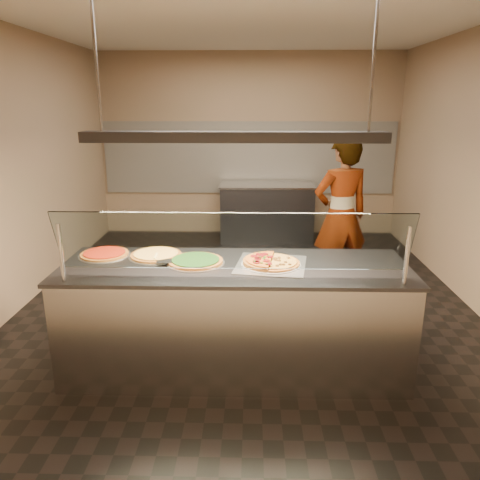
{
  "coord_description": "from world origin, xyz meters",
  "views": [
    {
      "loc": [
        0.05,
        -4.99,
        2.2
      ],
      "look_at": [
        -0.05,
        -0.99,
        1.02
      ],
      "focal_mm": 35.0,
      "sensor_mm": 36.0,
      "label": 1
    }
  ],
  "objects_px": {
    "half_pizza_sausage": "(285,262)",
    "serving_counter": "(235,317)",
    "half_pizza_pepperoni": "(257,261)",
    "pizza_tomato": "(105,254)",
    "sneeze_guard": "(233,242)",
    "prep_table": "(267,212)",
    "worker": "(341,216)",
    "pizza_cheese": "(156,254)",
    "heat_lamp_housing": "(234,137)",
    "perforated_tray": "(271,264)",
    "pizza_spinach": "(196,261)",
    "pizza_spatula": "(159,258)"
  },
  "relations": [
    {
      "from": "serving_counter",
      "to": "perforated_tray",
      "type": "xyz_separation_m",
      "value": [
        0.3,
        0.01,
        0.47
      ]
    },
    {
      "from": "pizza_tomato",
      "to": "pizza_cheese",
      "type": "bearing_deg",
      "value": -1.74
    },
    {
      "from": "perforated_tray",
      "to": "pizza_cheese",
      "type": "relative_size",
      "value": 1.36
    },
    {
      "from": "half_pizza_sausage",
      "to": "pizza_spinach",
      "type": "distance_m",
      "value": 0.73
    },
    {
      "from": "serving_counter",
      "to": "heat_lamp_housing",
      "type": "xyz_separation_m",
      "value": [
        0.0,
        0.0,
        1.48
      ]
    },
    {
      "from": "worker",
      "to": "pizza_cheese",
      "type": "bearing_deg",
      "value": 22.05
    },
    {
      "from": "serving_counter",
      "to": "heat_lamp_housing",
      "type": "distance_m",
      "value": 1.48
    },
    {
      "from": "perforated_tray",
      "to": "prep_table",
      "type": "distance_m",
      "value": 3.97
    },
    {
      "from": "serving_counter",
      "to": "perforated_tray",
      "type": "height_order",
      "value": "perforated_tray"
    },
    {
      "from": "pizza_cheese",
      "to": "prep_table",
      "type": "height_order",
      "value": "pizza_cheese"
    },
    {
      "from": "pizza_cheese",
      "to": "worker",
      "type": "distance_m",
      "value": 2.4
    },
    {
      "from": "half_pizza_sausage",
      "to": "pizza_cheese",
      "type": "xyz_separation_m",
      "value": [
        -1.09,
        0.2,
        -0.01
      ]
    },
    {
      "from": "half_pizza_sausage",
      "to": "half_pizza_pepperoni",
      "type": "bearing_deg",
      "value": 179.24
    },
    {
      "from": "half_pizza_pepperoni",
      "to": "pizza_tomato",
      "type": "xyz_separation_m",
      "value": [
        -1.32,
        0.21,
        -0.02
      ]
    },
    {
      "from": "pizza_tomato",
      "to": "prep_table",
      "type": "relative_size",
      "value": 0.28
    },
    {
      "from": "half_pizza_sausage",
      "to": "prep_table",
      "type": "bearing_deg",
      "value": 90.35
    },
    {
      "from": "worker",
      "to": "pizza_tomato",
      "type": "bearing_deg",
      "value": 15.89
    },
    {
      "from": "sneeze_guard",
      "to": "half_pizza_pepperoni",
      "type": "bearing_deg",
      "value": 62.38
    },
    {
      "from": "pizza_spinach",
      "to": "pizza_cheese",
      "type": "bearing_deg",
      "value": 155.33
    },
    {
      "from": "worker",
      "to": "pizza_spinach",
      "type": "bearing_deg",
      "value": 31.15
    },
    {
      "from": "perforated_tray",
      "to": "worker",
      "type": "xyz_separation_m",
      "value": [
        0.88,
        1.72,
        -0.01
      ]
    },
    {
      "from": "serving_counter",
      "to": "half_pizza_sausage",
      "type": "relative_size",
      "value": 5.83
    },
    {
      "from": "sneeze_guard",
      "to": "prep_table",
      "type": "distance_m",
      "value": 4.38
    },
    {
      "from": "sneeze_guard",
      "to": "worker",
      "type": "height_order",
      "value": "worker"
    },
    {
      "from": "sneeze_guard",
      "to": "pizza_tomato",
      "type": "relative_size",
      "value": 5.94
    },
    {
      "from": "half_pizza_sausage",
      "to": "prep_table",
      "type": "relative_size",
      "value": 0.32
    },
    {
      "from": "half_pizza_pepperoni",
      "to": "pizza_tomato",
      "type": "relative_size",
      "value": 1.11
    },
    {
      "from": "serving_counter",
      "to": "prep_table",
      "type": "distance_m",
      "value": 3.98
    },
    {
      "from": "half_pizza_sausage",
      "to": "serving_counter",
      "type": "bearing_deg",
      "value": -178.66
    },
    {
      "from": "sneeze_guard",
      "to": "pizza_cheese",
      "type": "bearing_deg",
      "value": 140.84
    },
    {
      "from": "prep_table",
      "to": "worker",
      "type": "distance_m",
      "value": 2.4
    },
    {
      "from": "pizza_tomato",
      "to": "heat_lamp_housing",
      "type": "bearing_deg",
      "value": -11.34
    },
    {
      "from": "serving_counter",
      "to": "half_pizza_pepperoni",
      "type": "bearing_deg",
      "value": 3.82
    },
    {
      "from": "prep_table",
      "to": "sneeze_guard",
      "type": "bearing_deg",
      "value": -95.08
    },
    {
      "from": "sneeze_guard",
      "to": "worker",
      "type": "xyz_separation_m",
      "value": [
        1.17,
        2.08,
        -0.3
      ]
    },
    {
      "from": "pizza_spatula",
      "to": "heat_lamp_housing",
      "type": "height_order",
      "value": "heat_lamp_housing"
    },
    {
      "from": "pizza_spinach",
      "to": "serving_counter",
      "type": "bearing_deg",
      "value": -8.46
    },
    {
      "from": "half_pizza_pepperoni",
      "to": "pizza_spinach",
      "type": "bearing_deg",
      "value": 176.0
    },
    {
      "from": "half_pizza_pepperoni",
      "to": "pizza_tomato",
      "type": "distance_m",
      "value": 1.34
    },
    {
      "from": "pizza_spatula",
      "to": "half_pizza_sausage",
      "type": "bearing_deg",
      "value": -3.61
    },
    {
      "from": "pizza_cheese",
      "to": "pizza_spatula",
      "type": "distance_m",
      "value": 0.15
    },
    {
      "from": "serving_counter",
      "to": "worker",
      "type": "distance_m",
      "value": 2.14
    },
    {
      "from": "pizza_tomato",
      "to": "half_pizza_pepperoni",
      "type": "bearing_deg",
      "value": -9.25
    },
    {
      "from": "serving_counter",
      "to": "pizza_cheese",
      "type": "distance_m",
      "value": 0.86
    },
    {
      "from": "half_pizza_pepperoni",
      "to": "pizza_spatula",
      "type": "relative_size",
      "value": 2.07
    },
    {
      "from": "half_pizza_sausage",
      "to": "pizza_cheese",
      "type": "relative_size",
      "value": 1.05
    },
    {
      "from": "prep_table",
      "to": "pizza_cheese",
      "type": "bearing_deg",
      "value": -105.89
    },
    {
      "from": "pizza_spinach",
      "to": "prep_table",
      "type": "xyz_separation_m",
      "value": [
        0.71,
        3.91,
        -0.48
      ]
    },
    {
      "from": "half_pizza_pepperoni",
      "to": "pizza_spinach",
      "type": "distance_m",
      "value": 0.51
    },
    {
      "from": "pizza_cheese",
      "to": "heat_lamp_housing",
      "type": "bearing_deg",
      "value": -17.36
    }
  ]
}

